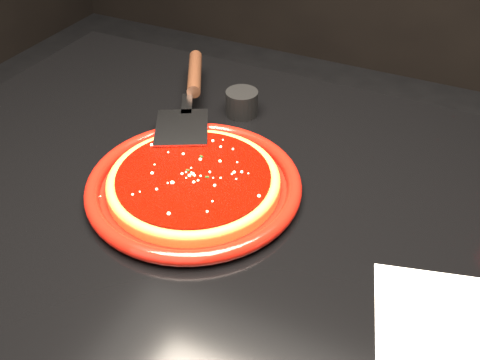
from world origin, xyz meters
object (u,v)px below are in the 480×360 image
plate (194,185)px  ramekin (242,103)px  table (253,360)px  pizza_server (190,95)px

plate → ramekin: (-0.03, 0.23, 0.01)m
table → pizza_server: (-0.21, 0.18, 0.42)m
table → pizza_server: bearing=139.6°
ramekin → plate: bearing=-82.2°
pizza_server → ramekin: 0.09m
table → ramekin: (-0.13, 0.22, 0.40)m
plate → pizza_server: bearing=121.0°
pizza_server → ramekin: size_ratio=6.21×
table → pizza_server: 0.50m
plate → pizza_server: pizza_server is taller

